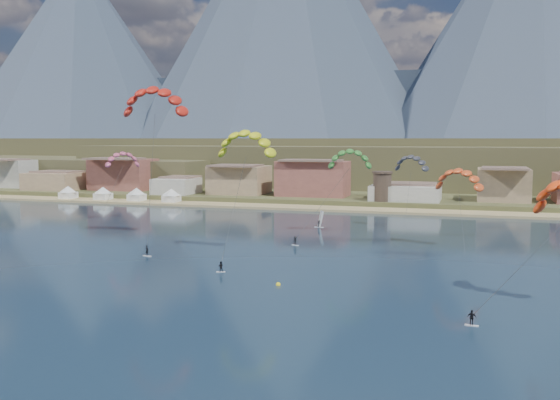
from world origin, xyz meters
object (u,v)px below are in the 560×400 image
watchtower (382,186)px  windsurfer (320,222)px  kitesurfer_yellow (246,140)px  kitesurfer_green (349,156)px  kitesurfer_red (155,97)px  buoy (278,285)px

watchtower → windsurfer: 44.13m
watchtower → kitesurfer_yellow: (-11.61, -80.00, 13.39)m
watchtower → kitesurfer_green: (0.83, -53.59, 9.97)m
watchtower → kitesurfer_red: 81.79m
kitesurfer_red → watchtower: bearing=65.1°
kitesurfer_red → kitesurfer_yellow: size_ratio=1.35×
kitesurfer_yellow → kitesurfer_green: (12.44, 26.42, -3.42)m
windsurfer → watchtower: bearing=79.7°
windsurfer → kitesurfer_green: bearing=-50.4°
windsurfer → buoy: windsurfer is taller
windsurfer → kitesurfer_yellow: bearing=-95.9°
watchtower → buoy: bearing=-90.0°
watchtower → buoy: (-0.00, -98.72, -6.26)m
kitesurfer_yellow → buoy: size_ratio=36.70×
watchtower → kitesurfer_green: kitesurfer_green is taller
kitesurfer_red → kitesurfer_green: kitesurfer_red is taller
kitesurfer_yellow → kitesurfer_green: size_ratio=1.11×
kitesurfer_yellow → buoy: kitesurfer_yellow is taller
watchtower → kitesurfer_red: size_ratio=0.27×
kitesurfer_green → buoy: (-0.83, -45.13, -16.23)m
buoy → kitesurfer_red: bearing=140.8°
windsurfer → buoy: 56.15m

